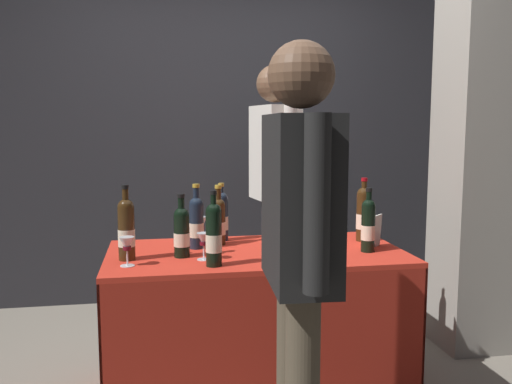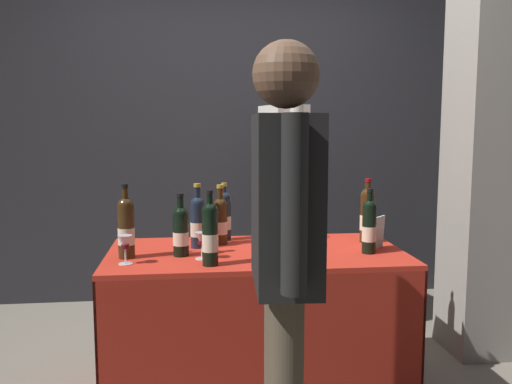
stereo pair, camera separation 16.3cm
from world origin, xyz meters
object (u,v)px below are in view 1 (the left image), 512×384
object	(u,v)px
wine_glass_near_taster	(204,241)
taster_foreground_right	(299,235)
tasting_table	(256,294)
display_bottle_0	(182,231)
vendor_presenter	(274,172)
featured_wine_bottle	(214,234)
flower_vase	(275,219)
concrete_pillar	(479,121)
wine_glass_near_vendor	(127,245)
wine_glass_mid	(201,224)

from	to	relation	value
wine_glass_near_taster	taster_foreground_right	xyz separation A→B (m)	(0.27, -0.73, 0.16)
tasting_table	wine_glass_near_taster	world-z (taller)	wine_glass_near_taster
display_bottle_0	wine_glass_near_taster	bearing A→B (deg)	-37.69
vendor_presenter	taster_foreground_right	distance (m)	1.74
featured_wine_bottle	vendor_presenter	xyz separation A→B (m)	(0.51, 1.11, 0.18)
wine_glass_near_taster	flower_vase	xyz separation A→B (m)	(0.42, 0.36, 0.03)
featured_wine_bottle	flower_vase	bearing A→B (deg)	51.11
featured_wine_bottle	taster_foreground_right	world-z (taller)	taster_foreground_right
tasting_table	wine_glass_near_taster	xyz separation A→B (m)	(-0.28, -0.14, 0.32)
vendor_presenter	tasting_table	bearing A→B (deg)	-27.17
concrete_pillar	tasting_table	size ratio (longest dim) A/B	1.89
tasting_table	wine_glass_near_vendor	bearing A→B (deg)	-162.76
featured_wine_bottle	wine_glass_near_vendor	bearing A→B (deg)	170.37
concrete_pillar	wine_glass_mid	distance (m)	1.77
wine_glass_near_vendor	display_bottle_0	bearing A→B (deg)	27.83
wine_glass_near_vendor	taster_foreground_right	size ratio (longest dim) A/B	0.08
concrete_pillar	wine_glass_mid	size ratio (longest dim) A/B	20.70
display_bottle_0	vendor_presenter	size ratio (longest dim) A/B	0.17
display_bottle_0	taster_foreground_right	xyz separation A→B (m)	(0.37, -0.80, 0.13)
display_bottle_0	taster_foreground_right	bearing A→B (deg)	-65.17
tasting_table	taster_foreground_right	xyz separation A→B (m)	(-0.00, -0.87, 0.48)
wine_glass_near_vendor	vendor_presenter	bearing A→B (deg)	49.30
wine_glass_near_vendor	wine_glass_near_taster	distance (m)	0.35
display_bottle_0	wine_glass_near_vendor	xyz separation A→B (m)	(-0.25, -0.13, -0.03)
wine_glass_mid	vendor_presenter	xyz separation A→B (m)	(0.53, 0.57, 0.23)
tasting_table	taster_foreground_right	world-z (taller)	taster_foreground_right
wine_glass_near_vendor	vendor_presenter	distance (m)	1.40
wine_glass_near_taster	flower_vase	bearing A→B (deg)	40.26
tasting_table	display_bottle_0	xyz separation A→B (m)	(-0.37, -0.06, 0.35)
concrete_pillar	wine_glass_mid	world-z (taller)	concrete_pillar
featured_wine_bottle	wine_glass_mid	distance (m)	0.54
wine_glass_near_taster	concrete_pillar	bearing A→B (deg)	16.45
flower_vase	tasting_table	bearing A→B (deg)	-123.83
wine_glass_near_vendor	wine_glass_mid	distance (m)	0.60
wine_glass_near_taster	tasting_table	bearing A→B (deg)	26.69
featured_wine_bottle	flower_vase	xyz separation A→B (m)	(0.39, 0.48, -0.03)
taster_foreground_right	featured_wine_bottle	bearing A→B (deg)	24.53
wine_glass_mid	flower_vase	xyz separation A→B (m)	(0.40, -0.06, 0.03)
wine_glass_mid	taster_foreground_right	size ratio (longest dim) A/B	0.08
wine_glass_mid	wine_glass_near_taster	distance (m)	0.42
featured_wine_bottle	flower_vase	distance (m)	0.61
featured_wine_bottle	wine_glass_near_vendor	distance (m)	0.39
display_bottle_0	wine_glass_mid	distance (m)	0.37
wine_glass_mid	wine_glass_near_taster	world-z (taller)	wine_glass_mid
featured_wine_bottle	wine_glass_near_taster	xyz separation A→B (m)	(-0.04, 0.12, -0.06)
display_bottle_0	flower_vase	xyz separation A→B (m)	(0.52, 0.28, -0.01)
concrete_pillar	tasting_table	bearing A→B (deg)	-165.69
concrete_pillar	taster_foreground_right	size ratio (longest dim) A/B	1.69
tasting_table	wine_glass_mid	size ratio (longest dim) A/B	10.96
wine_glass_near_vendor	wine_glass_near_taster	size ratio (longest dim) A/B	1.04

